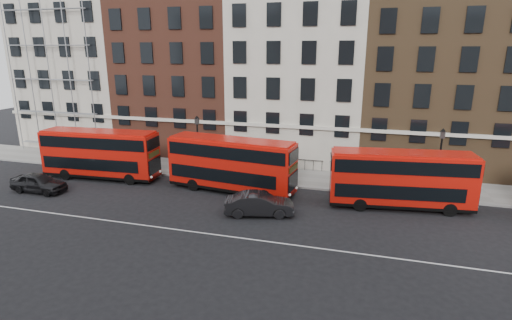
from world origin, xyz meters
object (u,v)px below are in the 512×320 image
(bus_c, at_px, (400,178))
(car_front, at_px, (259,204))
(bus_a, at_px, (100,153))
(car_rear, at_px, (39,183))
(bus_b, at_px, (231,163))

(bus_c, xyz_separation_m, car_front, (-9.37, -4.01, -1.45))
(bus_a, distance_m, car_rear, 5.38)
(bus_a, height_order, bus_c, bus_a)
(bus_b, height_order, car_front, bus_b)
(bus_a, xyz_separation_m, bus_b, (12.20, 0.01, 0.02))
(bus_a, bearing_deg, car_rear, -124.78)
(bus_b, xyz_separation_m, bus_c, (12.82, -0.01, -0.09))
(car_rear, bearing_deg, car_front, -88.43)
(car_rear, relative_size, car_front, 0.95)
(bus_b, xyz_separation_m, car_front, (3.45, -4.02, -1.55))
(bus_a, distance_m, bus_c, 25.02)
(bus_a, bearing_deg, bus_b, -3.26)
(bus_b, relative_size, bus_c, 1.04)
(bus_a, relative_size, car_front, 2.17)
(bus_b, bearing_deg, bus_a, -172.75)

